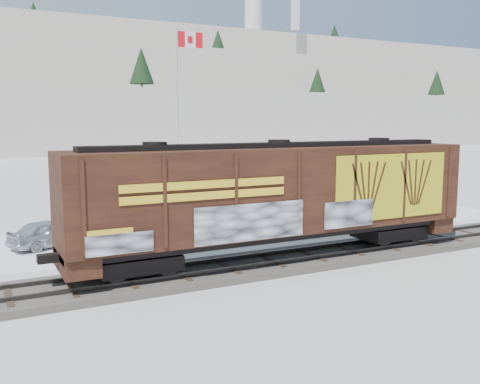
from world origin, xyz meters
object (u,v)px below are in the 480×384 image
hopper_railcar (279,193)px  car_dark (257,215)px  car_silver (51,233)px  car_white (240,219)px  flagpole (179,145)px

hopper_railcar → car_dark: bearing=67.1°
hopper_railcar → car_silver: bearing=136.1°
car_silver → car_white: 9.55m
car_silver → car_white: (9.42, -1.56, 0.16)m
hopper_railcar → car_silver: 11.40m
car_silver → hopper_railcar: bearing=-153.2°
car_silver → car_dark: car_silver is taller
flagpole → car_silver: bearing=-143.1°
hopper_railcar → car_white: 6.70m
hopper_railcar → car_white: hopper_railcar is taller
car_dark → car_white: bearing=136.7°
flagpole → car_dark: bearing=-74.0°
hopper_railcar → flagpole: flagpole is taller
hopper_railcar → car_silver: size_ratio=4.45×
flagpole → car_dark: size_ratio=2.78×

